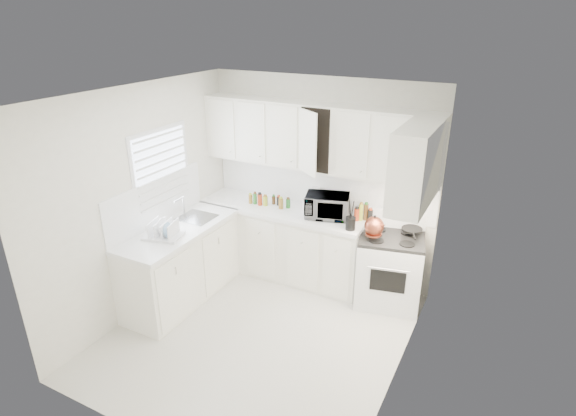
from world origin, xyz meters
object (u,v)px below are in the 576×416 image
Objects in this scene: tea_kettle at (374,225)px; utensil_crock at (351,215)px; rice_cooker at (311,205)px; dish_rack at (163,228)px; stove at (390,261)px; microwave at (327,204)px.

tea_kettle is 0.29m from utensil_crock.
dish_rack reaches higher than rice_cooker.
tea_kettle is 0.74× the size of utensil_crock.
rice_cooker is 0.53× the size of dish_rack.
stove is 2.81× the size of dish_rack.
stove is 1.18m from rice_cooker.
dish_rack is at bearing -130.40° from tea_kettle.
tea_kettle is 0.70m from microwave.
utensil_crock is 0.93× the size of dish_rack.
stove is at bearing 19.35° from utensil_crock.
rice_cooker is 0.65m from utensil_crock.
tea_kettle is (-0.18, -0.16, 0.50)m from stove.
microwave is 0.44m from utensil_crock.
tea_kettle is at bearing -33.91° from microwave.
utensil_crock is (0.39, -0.21, 0.01)m from microwave.
tea_kettle is 1.29× the size of rice_cooker.
stove is at bearing -19.83° from microwave.
tea_kettle reaches higher than dish_rack.
tea_kettle is at bearing 14.21° from dish_rack.
tea_kettle is 2.38m from dish_rack.
microwave is at bearing 29.13° from dish_rack.
utensil_crock reaches higher than dish_rack.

